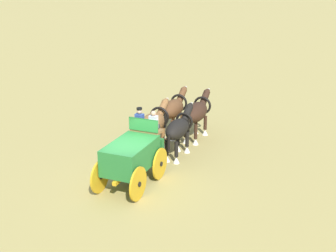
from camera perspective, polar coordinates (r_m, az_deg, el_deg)
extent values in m
plane|color=#9E8C4C|center=(19.77, -4.48, -7.14)|extent=(220.00, 220.00, 0.00)
cube|color=#236B2D|center=(19.21, -4.58, -3.59)|extent=(2.99, 2.44, 1.09)
cube|color=brown|center=(20.29, -2.62, -0.49)|extent=(1.06, 1.46, 0.12)
cube|color=#236B2D|center=(20.90, -2.11, -2.17)|extent=(0.71, 1.19, 0.60)
cube|color=#236B2D|center=(19.92, -3.00, 0.15)|extent=(0.61, 1.26, 0.55)
cube|color=gold|center=(19.47, -4.53, -5.34)|extent=(2.68, 1.32, 0.16)
cylinder|color=gold|center=(20.68, -5.31, -3.84)|extent=(1.28, 0.63, 1.37)
cylinder|color=black|center=(20.68, -5.31, -3.84)|extent=(0.26, 0.25, 0.20)
cylinder|color=gold|center=(19.99, -0.98, -4.60)|extent=(1.28, 0.63, 1.37)
cylinder|color=black|center=(19.99, -0.98, -4.60)|extent=(0.26, 0.25, 0.20)
cylinder|color=gold|center=(19.04, -8.27, -6.09)|extent=(1.28, 0.63, 1.37)
cylinder|color=black|center=(19.04, -8.27, -6.09)|extent=(0.26, 0.25, 0.20)
cylinder|color=gold|center=(18.28, -3.65, -7.04)|extent=(1.28, 0.63, 1.37)
cylinder|color=black|center=(18.28, -3.65, -7.04)|extent=(0.26, 0.25, 0.20)
cylinder|color=brown|center=(21.60, -1.37, -2.57)|extent=(2.41, 1.16, 0.10)
cube|color=#2D2D33|center=(20.48, -3.31, 0.11)|extent=(0.50, 0.46, 0.16)
cube|color=#334C99|center=(20.29, -3.48, 0.74)|extent=(0.37, 0.43, 0.55)
sphere|color=tan|center=(20.17, -3.50, 1.77)|extent=(0.22, 0.22, 0.22)
cylinder|color=black|center=(20.13, -3.51, 2.13)|extent=(0.24, 0.24, 0.08)
cube|color=#2D2D33|center=(20.21, -1.63, -0.13)|extent=(0.50, 0.46, 0.16)
cube|color=silver|center=(20.02, -1.78, 0.50)|extent=(0.37, 0.43, 0.55)
sphere|color=tan|center=(19.90, -1.79, 1.55)|extent=(0.22, 0.22, 0.22)
ellipsoid|color=brown|center=(22.36, -1.96, 0.25)|extent=(2.19, 1.71, 1.00)
cylinder|color=brown|center=(23.32, -1.84, -1.00)|extent=(0.18, 0.18, 0.74)
cone|color=silver|center=(23.51, -1.83, -2.21)|extent=(0.30, 0.30, 0.32)
cylinder|color=brown|center=(23.10, -0.61, -1.19)|extent=(0.18, 0.18, 0.74)
cone|color=silver|center=(23.30, -0.60, -2.41)|extent=(0.30, 0.30, 0.32)
cylinder|color=brown|center=(22.17, -3.32, -2.13)|extent=(0.18, 0.18, 0.74)
cone|color=silver|center=(22.37, -3.29, -3.39)|extent=(0.30, 0.30, 0.32)
cylinder|color=brown|center=(21.94, -2.03, -2.34)|extent=(0.18, 0.18, 0.74)
cone|color=silver|center=(22.15, -2.02, -3.61)|extent=(0.30, 0.30, 0.32)
cylinder|color=brown|center=(23.31, -0.68, 2.13)|extent=(1.01, 0.71, 0.81)
ellipsoid|color=brown|center=(23.56, -0.33, 2.97)|extent=(0.65, 0.48, 0.32)
cube|color=silver|center=(23.80, -0.06, 3.15)|extent=(0.10, 0.12, 0.24)
torus|color=black|center=(23.08, -1.05, 1.15)|extent=(0.53, 0.98, 1.02)
cylinder|color=black|center=(21.59, -3.09, -1.32)|extent=(0.14, 0.14, 0.80)
ellipsoid|color=black|center=(21.89, 1.13, -0.36)|extent=(2.16, 1.60, 0.86)
cylinder|color=black|center=(22.83, 1.22, -1.47)|extent=(0.18, 0.18, 0.73)
cone|color=silver|center=(23.02, 1.21, -2.69)|extent=(0.30, 0.30, 0.31)
cylinder|color=black|center=(22.67, 2.33, -1.64)|extent=(0.18, 0.18, 0.73)
cone|color=silver|center=(22.87, 2.31, -2.86)|extent=(0.30, 0.30, 0.31)
cylinder|color=black|center=(21.64, -0.15, -2.67)|extent=(0.18, 0.18, 0.73)
cone|color=silver|center=(21.84, -0.15, -3.94)|extent=(0.30, 0.30, 0.31)
cylinder|color=black|center=(21.47, 1.02, -2.86)|extent=(0.18, 0.18, 0.73)
cone|color=silver|center=(21.68, 1.01, -4.14)|extent=(0.30, 0.30, 0.31)
cylinder|color=black|center=(22.88, 2.32, 1.53)|extent=(1.01, 0.71, 0.81)
ellipsoid|color=black|center=(23.13, 2.65, 2.40)|extent=(0.65, 0.48, 0.32)
cube|color=silver|center=(23.38, 2.89, 2.58)|extent=(0.10, 0.12, 0.24)
torus|color=black|center=(22.64, 1.98, 0.58)|extent=(0.48, 0.87, 0.90)
cylinder|color=black|center=(21.10, 0.08, -2.00)|extent=(0.14, 0.14, 0.80)
ellipsoid|color=brown|center=(24.62, 0.58, 2.10)|extent=(2.15, 1.64, 0.93)
cylinder|color=brown|center=(25.54, 0.63, 0.91)|extent=(0.18, 0.18, 0.77)
cone|color=silver|center=(25.72, 0.62, -0.25)|extent=(0.30, 0.30, 0.33)
cylinder|color=brown|center=(25.36, 1.70, 0.77)|extent=(0.18, 0.18, 0.77)
cone|color=silver|center=(25.54, 1.68, -0.40)|extent=(0.30, 0.30, 0.33)
cylinder|color=brown|center=(24.36, -0.59, -0.02)|extent=(0.18, 0.18, 0.77)
cone|color=silver|center=(24.55, -0.58, -1.23)|extent=(0.30, 0.30, 0.33)
cylinder|color=brown|center=(24.18, 0.53, -0.18)|extent=(0.18, 0.18, 0.77)
cone|color=silver|center=(24.36, 0.52, -1.39)|extent=(0.30, 0.30, 0.33)
cylinder|color=brown|center=(25.61, 1.65, 3.70)|extent=(1.01, 0.71, 0.81)
ellipsoid|color=brown|center=(25.87, 1.95, 4.46)|extent=(0.65, 0.48, 0.32)
cube|color=silver|center=(26.12, 2.17, 4.60)|extent=(0.10, 0.12, 0.24)
torus|color=black|center=(25.36, 1.33, 2.85)|extent=(0.50, 0.92, 0.96)
cylinder|color=black|center=(23.82, -0.35, 0.74)|extent=(0.14, 0.14, 0.80)
ellipsoid|color=#331E14|center=(24.18, 3.43, 1.69)|extent=(2.35, 1.75, 0.96)
cylinder|color=#331E14|center=(25.18, 3.41, 0.55)|extent=(0.18, 0.18, 0.74)
cone|color=silver|center=(25.36, 3.39, -0.59)|extent=(0.30, 0.30, 0.32)
cylinder|color=#331E14|center=(25.02, 4.55, 0.40)|extent=(0.18, 0.18, 0.74)
cone|color=silver|center=(25.20, 4.51, -0.75)|extent=(0.30, 0.30, 0.32)
cylinder|color=#331E14|center=(23.85, 2.19, -0.53)|extent=(0.18, 0.18, 0.74)
cone|color=silver|center=(24.03, 2.18, -1.72)|extent=(0.30, 0.30, 0.32)
cylinder|color=#331E14|center=(23.68, 3.38, -0.69)|extent=(0.18, 0.18, 0.74)
cone|color=silver|center=(23.87, 3.36, -1.89)|extent=(0.30, 0.30, 0.32)
cylinder|color=#331E14|center=(25.28, 4.47, 3.40)|extent=(1.01, 0.71, 0.81)
ellipsoid|color=#331E14|center=(25.54, 4.76, 4.16)|extent=(0.65, 0.48, 0.32)
cube|color=silver|center=(25.80, 4.95, 4.31)|extent=(0.10, 0.12, 0.24)
torus|color=black|center=(25.02, 4.19, 2.52)|extent=(0.51, 0.94, 0.98)
cylinder|color=black|center=(23.27, 2.48, 0.21)|extent=(0.14, 0.14, 0.80)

